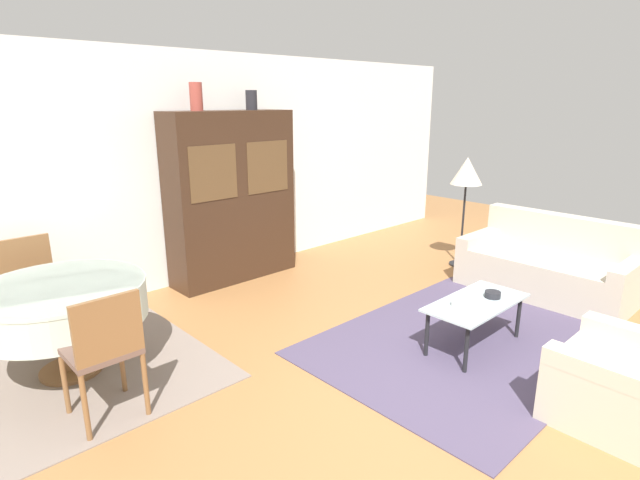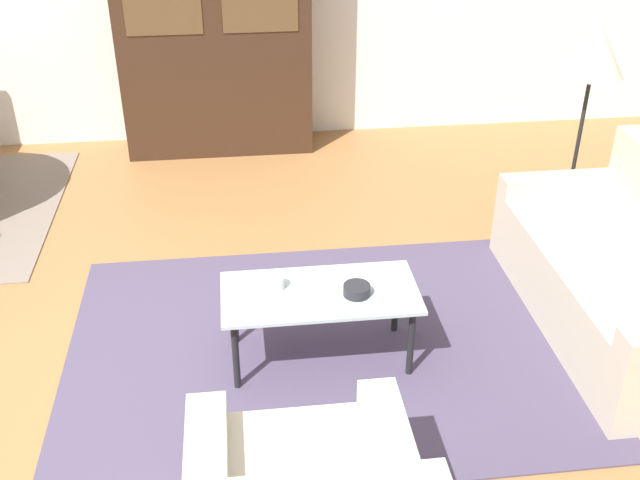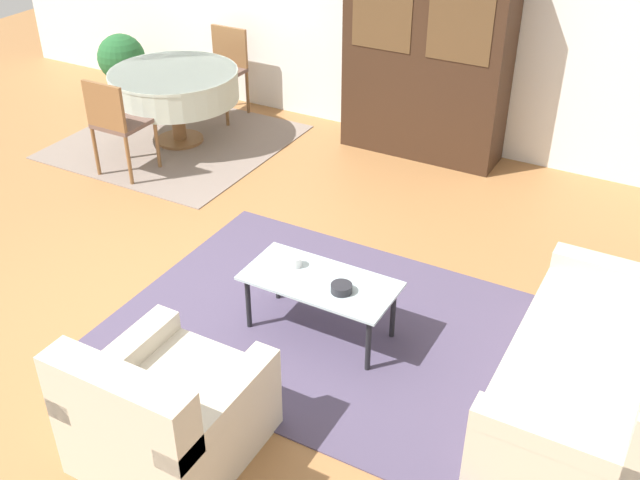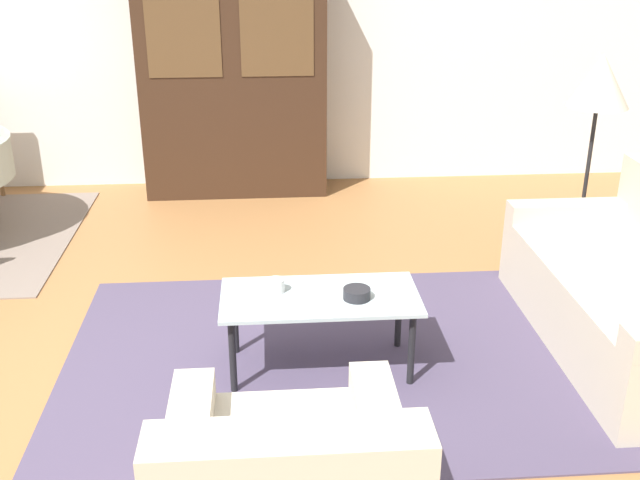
{
  "view_description": "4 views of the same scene",
  "coord_description": "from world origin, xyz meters",
  "views": [
    {
      "loc": [
        -2.73,
        -1.7,
        2.16
      ],
      "look_at": [
        0.2,
        1.4,
        0.95
      ],
      "focal_mm": 28.0,
      "sensor_mm": 36.0,
      "label": 1
    },
    {
      "loc": [
        0.69,
        -2.88,
        2.63
      ],
      "look_at": [
        1.08,
        0.32,
        0.75
      ],
      "focal_mm": 42.0,
      "sensor_mm": 36.0,
      "label": 2
    },
    {
      "loc": [
        3.03,
        -3.21,
        3.29
      ],
      "look_at": [
        1.08,
        0.32,
        0.75
      ],
      "focal_mm": 42.0,
      "sensor_mm": 36.0,
      "label": 3
    },
    {
      "loc": [
        0.81,
        -3.13,
        2.19
      ],
      "look_at": [
        1.08,
        0.32,
        0.75
      ],
      "focal_mm": 42.0,
      "sensor_mm": 36.0,
      "label": 4
    }
  ],
  "objects": [
    {
      "name": "dining_chair_far",
      "position": [
        -1.71,
        3.2,
        0.56
      ],
      "size": [
        0.44,
        0.44,
        0.94
      ],
      "rotation": [
        0.0,
        0.0,
        3.14
      ],
      "color": "brown",
      "rests_on": "dining_rug"
    },
    {
      "name": "display_cabinet",
      "position": [
        0.56,
        3.34,
        1.02
      ],
      "size": [
        1.57,
        0.49,
        2.03
      ],
      "color": "#382316",
      "rests_on": "ground_plane"
    },
    {
      "name": "coffee_table",
      "position": [
        1.08,
        0.32,
        0.39
      ],
      "size": [
        1.03,
        0.5,
        0.43
      ],
      "color": "black",
      "rests_on": "area_rug"
    },
    {
      "name": "bowl",
      "position": [
        1.26,
        0.27,
        0.47
      ],
      "size": [
        0.14,
        0.14,
        0.06
      ],
      "color": "#232328",
      "rests_on": "coffee_table"
    },
    {
      "name": "vase_short",
      "position": [
        0.91,
        3.34,
        2.14
      ],
      "size": [
        0.14,
        0.14,
        0.23
      ],
      "color": "#232328",
      "rests_on": "display_cabinet"
    },
    {
      "name": "wall_back",
      "position": [
        0.0,
        3.63,
        1.35
      ],
      "size": [
        10.0,
        0.06,
        2.7
      ],
      "color": "white",
      "rests_on": "ground_plane"
    },
    {
      "name": "dining_rug",
      "position": [
        -1.74,
        2.31,
        0.01
      ],
      "size": [
        2.13,
        2.07,
        0.01
      ],
      "color": "gray",
      "rests_on": "ground_plane"
    },
    {
      "name": "vase_tall",
      "position": [
        0.17,
        3.34,
        2.18
      ],
      "size": [
        0.14,
        0.14,
        0.3
      ],
      "color": "#9E4238",
      "rests_on": "display_cabinet"
    },
    {
      "name": "area_rug",
      "position": [
        1.11,
        0.41,
        0.01
      ],
      "size": [
        2.83,
        2.07,
        0.01
      ],
      "color": "#4C425B",
      "rests_on": "ground_plane"
    },
    {
      "name": "cup",
      "position": [
        0.85,
        0.38,
        0.48
      ],
      "size": [
        0.09,
        0.09,
        0.07
      ],
      "color": "white",
      "rests_on": "coffee_table"
    },
    {
      "name": "floor_lamp",
      "position": [
        3.03,
        1.65,
        1.22
      ],
      "size": [
        0.4,
        0.4,
        1.45
      ],
      "color": "black",
      "rests_on": "ground_plane"
    },
    {
      "name": "dining_table",
      "position": [
        -1.71,
        2.34,
        0.61
      ],
      "size": [
        1.29,
        1.29,
        0.75
      ],
      "color": "brown",
      "rests_on": "dining_rug"
    },
    {
      "name": "couch",
      "position": [
        2.9,
        0.43,
        0.3
      ],
      "size": [
        0.94,
        1.81,
        0.86
      ],
      "rotation": [
        0.0,
        0.0,
        1.57
      ],
      "color": "beige",
      "rests_on": "ground_plane"
    },
    {
      "name": "dining_chair_near",
      "position": [
        -1.71,
        1.48,
        0.56
      ],
      "size": [
        0.44,
        0.44,
        0.94
      ],
      "color": "brown",
      "rests_on": "dining_rug"
    },
    {
      "name": "ground_plane",
      "position": [
        0.0,
        0.0,
        0.0
      ],
      "size": [
        14.0,
        14.0,
        0.0
      ],
      "primitive_type": "plane",
      "color": "#9E6B3D"
    }
  ]
}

